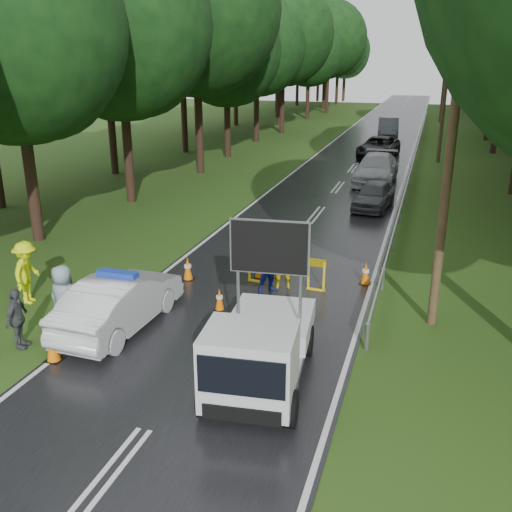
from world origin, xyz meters
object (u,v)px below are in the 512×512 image
at_px(barrier, 286,263).
at_px(queue_car_first, 374,195).
at_px(work_truck, 260,349).
at_px(queue_car_third, 379,147).
at_px(police_sedan, 120,302).
at_px(civilian, 271,266).
at_px(queue_car_second, 376,169).
at_px(queue_car_fourth, 388,127).
at_px(officer, 283,260).

xyz_separation_m(barrier, queue_car_first, (1.55, 10.65, -0.14)).
height_order(work_truck, queue_car_first, work_truck).
bearing_deg(queue_car_third, police_sedan, -92.05).
relative_size(work_truck, queue_car_third, 0.86).
distance_m(civilian, queue_car_third, 25.96).
bearing_deg(queue_car_second, queue_car_fourth, 93.85).
bearing_deg(queue_car_first, queue_car_second, 101.22).
bearing_deg(officer, barrier, -138.72).
height_order(civilian, queue_car_first, civilian).
bearing_deg(civilian, queue_car_fourth, 47.22).
height_order(queue_car_third, queue_car_fourth, queue_car_fourth).
distance_m(barrier, queue_car_fourth, 36.88).
distance_m(officer, queue_car_first, 10.92).
xyz_separation_m(barrier, officer, (-0.07, -0.15, 0.14)).
bearing_deg(barrier, police_sedan, -126.75).
distance_m(civilian, queue_car_first, 11.36).
distance_m(police_sedan, queue_car_first, 15.52).
bearing_deg(queue_car_second, barrier, -92.53).
height_order(queue_car_second, queue_car_third, queue_car_second).
relative_size(police_sedan, queue_car_first, 1.17).
height_order(queue_car_first, queue_car_fourth, queue_car_fourth).
height_order(civilian, queue_car_third, civilian).
bearing_deg(queue_car_first, barrier, -92.09).
xyz_separation_m(police_sedan, queue_car_second, (4.48, 20.73, 0.06)).
xyz_separation_m(officer, civilian, (-0.26, -0.41, -0.08)).
bearing_deg(work_truck, civilian, 97.34).
bearing_deg(civilian, queue_car_first, 38.20).
bearing_deg(work_truck, queue_car_first, 81.86).
distance_m(work_truck, queue_car_third, 31.14).
distance_m(officer, queue_car_fourth, 37.03).
xyz_separation_m(work_truck, queue_car_first, (0.67, 16.39, -0.29)).
distance_m(queue_car_second, queue_car_third, 8.74).
distance_m(work_truck, barrier, 5.81).
bearing_deg(barrier, officer, -112.13).
relative_size(work_truck, queue_car_first, 1.18).
xyz_separation_m(queue_car_first, queue_car_third, (-1.25, 14.75, 0.08)).
bearing_deg(queue_car_second, queue_car_first, -84.01).
xyz_separation_m(barrier, civilian, (-0.33, -0.56, 0.06)).
xyz_separation_m(work_truck, queue_car_fourth, (-0.88, 42.62, -0.11)).
height_order(officer, civilian, officer).
height_order(work_truck, civilian, work_truck).
relative_size(queue_car_second, queue_car_third, 1.04).
xyz_separation_m(queue_car_second, queue_car_fourth, (-1.02, 20.19, 0.03)).
distance_m(police_sedan, civilian, 4.69).
bearing_deg(queue_car_second, officer, -92.75).
bearing_deg(queue_car_fourth, civilian, -95.47).
xyz_separation_m(civilian, queue_car_third, (0.63, 25.95, -0.13)).
relative_size(queue_car_first, queue_car_third, 0.72).
relative_size(barrier, queue_car_first, 0.67).
distance_m(work_truck, queue_car_first, 16.41).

